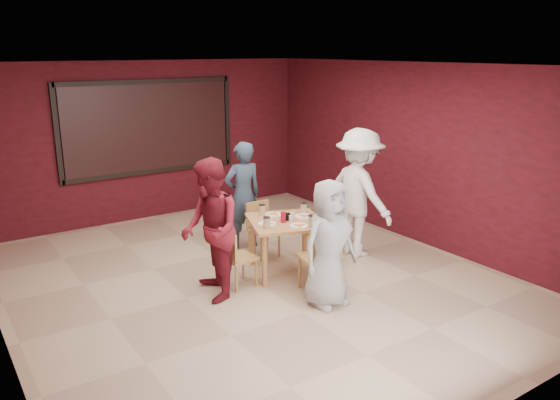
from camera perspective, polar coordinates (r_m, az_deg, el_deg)
floor at (r=7.39m, az=-2.86°, el=-8.36°), size 7.00×7.00×0.00m
window_blinds at (r=9.96m, az=-13.46°, el=7.40°), size 3.00×0.02×1.50m
dining_table at (r=7.39m, az=0.62°, el=-2.82°), size 1.22×1.22×0.91m
chair_front at (r=6.81m, az=4.36°, el=-5.76°), size 0.53×0.53×0.92m
chair_back at (r=8.11m, az=-1.94°, el=-2.68°), size 0.40×0.40×0.81m
chair_left at (r=7.04m, az=-4.71°, el=-5.73°), size 0.40×0.40×0.78m
chair_right at (r=7.94m, az=5.15°, el=-2.97°), size 0.52×0.52×0.84m
diner_front at (r=6.47m, az=5.15°, el=-4.56°), size 0.79×0.54×1.55m
diner_back at (r=8.34m, az=-3.90°, el=0.49°), size 0.63×0.44×1.66m
diner_left at (r=6.65m, az=-7.29°, el=-3.14°), size 0.86×0.99×1.75m
diner_right at (r=8.08m, az=8.25°, el=0.74°), size 0.73×1.24×1.90m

